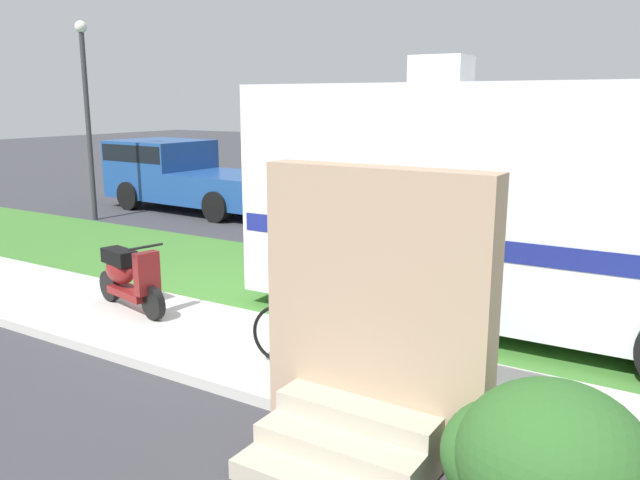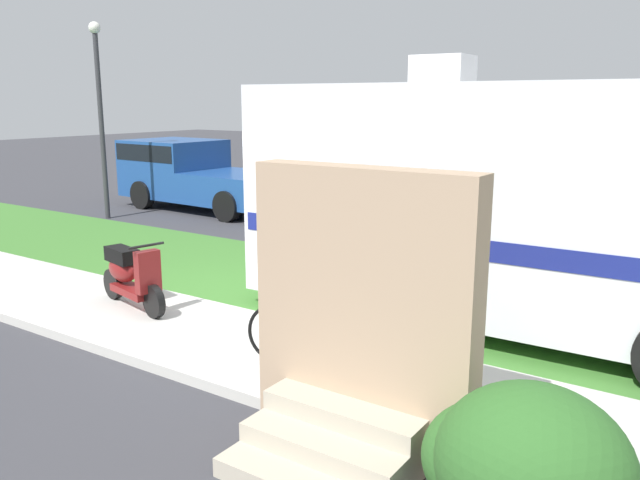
{
  "view_description": "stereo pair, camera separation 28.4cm",
  "coord_description": "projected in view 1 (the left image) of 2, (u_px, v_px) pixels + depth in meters",
  "views": [
    {
      "loc": [
        5.9,
        -6.76,
        2.92
      ],
      "look_at": [
        1.46,
        0.3,
        1.1
      ],
      "focal_mm": 36.24,
      "sensor_mm": 36.0,
      "label": 1
    },
    {
      "loc": [
        6.14,
        -6.61,
        2.92
      ],
      "look_at": [
        1.46,
        0.3,
        1.1
      ],
      "focal_mm": 36.24,
      "sensor_mm": 36.0,
      "label": 2
    }
  ],
  "objects": [
    {
      "name": "ground_plane",
      "position": [
        223.0,
        307.0,
        9.28
      ],
      "size": [
        80.0,
        80.0,
        0.0
      ],
      "primitive_type": "plane",
      "color": "#38383D"
    },
    {
      "name": "bicycle",
      "position": [
        327.0,
        336.0,
        6.76
      ],
      "size": [
        1.66,
        0.58,
        0.88
      ],
      "color": "black",
      "rests_on": "ground"
    },
    {
      "name": "motorhome_rv",
      "position": [
        521.0,
        197.0,
        8.1
      ],
      "size": [
        6.77,
        2.71,
        3.61
      ],
      "color": "silver",
      "rests_on": "ground"
    },
    {
      "name": "street_lamp_post",
      "position": [
        87.0,
        103.0,
        15.41
      ],
      "size": [
        0.28,
        0.28,
        4.71
      ],
      "color": "#333338",
      "rests_on": "ground"
    },
    {
      "name": "porch_steps",
      "position": [
        368.0,
        341.0,
        5.33
      ],
      "size": [
        2.0,
        1.26,
        2.4
      ],
      "color": "#B2A893",
      "rests_on": "ground"
    },
    {
      "name": "bottle_spare",
      "position": [
        451.0,
        389.0,
        6.09
      ],
      "size": [
        0.07,
        0.07,
        0.29
      ],
      "color": "#19722D",
      "rests_on": "ground"
    },
    {
      "name": "sidewalk",
      "position": [
        162.0,
        327.0,
        8.28
      ],
      "size": [
        24.0,
        2.0,
        0.12
      ],
      "color": "beige",
      "rests_on": "ground"
    },
    {
      "name": "pickup_truck_near",
      "position": [
        184.0,
        173.0,
        17.45
      ],
      "size": [
        5.43,
        2.42,
        1.82
      ],
      "color": "#1E478C",
      "rests_on": "ground"
    },
    {
      "name": "scooter",
      "position": [
        127.0,
        276.0,
        8.73
      ],
      "size": [
        1.57,
        0.61,
        0.97
      ],
      "color": "black",
      "rests_on": "ground"
    },
    {
      "name": "bush_by_porch",
      "position": [
        550.0,
        470.0,
        4.28
      ],
      "size": [
        1.56,
        1.17,
        1.1
      ],
      "color": "#2D6026",
      "rests_on": "ground"
    },
    {
      "name": "bottle_green",
      "position": [
        507.0,
        414.0,
        5.61
      ],
      "size": [
        0.07,
        0.07,
        0.29
      ],
      "color": "brown",
      "rests_on": "ground"
    },
    {
      "name": "grass_strip",
      "position": [
        283.0,
        280.0,
        10.52
      ],
      "size": [
        24.0,
        3.4,
        0.08
      ],
      "color": "#3D752D",
      "rests_on": "ground"
    }
  ]
}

